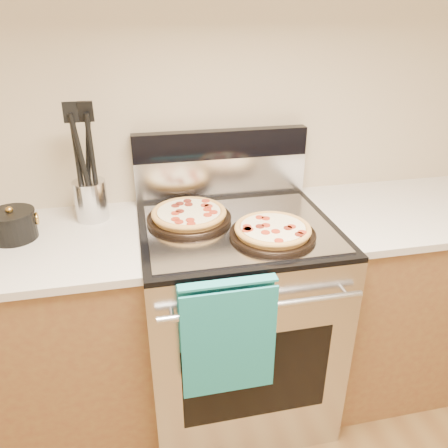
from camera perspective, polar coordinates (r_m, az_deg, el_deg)
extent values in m
plane|color=#C9B891|center=(1.91, -0.66, 16.23)|extent=(4.00, 0.00, 4.00)
cube|color=#B7B7BC|center=(1.97, 1.55, -12.49)|extent=(0.76, 0.68, 0.90)
cube|color=black|center=(1.73, 4.28, -19.26)|extent=(0.56, 0.01, 0.40)
cube|color=black|center=(1.72, 1.73, -0.42)|extent=(0.76, 0.68, 0.02)
cube|color=silver|center=(1.96, -0.38, 6.18)|extent=(0.76, 0.06, 0.18)
cube|color=black|center=(1.91, -0.39, 10.41)|extent=(0.76, 0.06, 0.12)
cylinder|color=silver|center=(1.47, 5.18, -10.70)|extent=(0.70, 0.03, 0.03)
cube|color=gray|center=(1.69, 1.98, -0.47)|extent=(0.70, 0.55, 0.01)
cube|color=brown|center=(2.03, -24.53, -14.36)|extent=(1.00, 0.62, 0.88)
cube|color=beige|center=(1.79, -27.20, -3.01)|extent=(1.02, 0.64, 0.03)
cube|color=brown|center=(2.33, 23.19, -8.43)|extent=(1.00, 0.62, 0.88)
cube|color=beige|center=(2.12, 25.32, 1.83)|extent=(1.02, 0.64, 0.03)
cylinder|color=silver|center=(1.84, -16.97, 3.01)|extent=(0.14, 0.14, 0.16)
cylinder|color=black|center=(1.79, -25.84, -0.26)|extent=(0.18, 0.18, 0.10)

